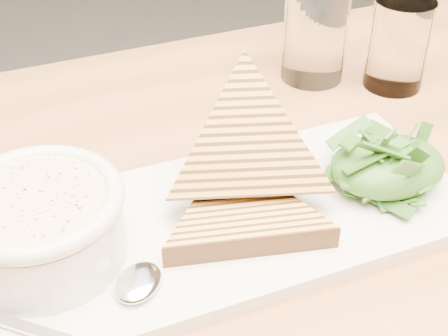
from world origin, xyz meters
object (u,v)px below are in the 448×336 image
object	(u,v)px
platter	(231,220)
soup_bowl	(42,232)
table_top	(331,257)
glass_near	(315,33)
glass_far	(398,44)

from	to	relation	value
platter	soup_bowl	bearing A→B (deg)	-178.69
table_top	soup_bowl	world-z (taller)	soup_bowl
glass_near	platter	bearing A→B (deg)	-127.80
table_top	platter	distance (m)	0.09
soup_bowl	glass_near	xyz separation A→B (m)	(0.34, 0.24, 0.02)
table_top	glass_far	bearing A→B (deg)	50.82
platter	soup_bowl	xyz separation A→B (m)	(-0.16, -0.00, 0.03)
soup_bowl	glass_near	size ratio (longest dim) A/B	1.11
table_top	glass_far	distance (m)	0.30
table_top	glass_near	xyz separation A→B (m)	(0.10, 0.28, 0.08)
glass_near	glass_far	world-z (taller)	glass_near
soup_bowl	glass_far	distance (m)	0.46
soup_bowl	glass_far	xyz separation A→B (m)	(0.42, 0.19, 0.01)
glass_near	table_top	bearing A→B (deg)	-110.20
table_top	glass_far	world-z (taller)	glass_far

